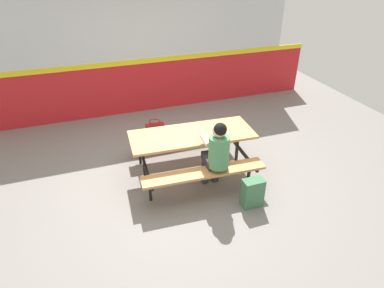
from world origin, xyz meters
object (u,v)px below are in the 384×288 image
Objects in this scene: picnic_table_main at (192,143)px; student_nearer at (217,152)px; backpack_dark at (252,193)px; tote_bag_bright at (155,132)px.

picnic_table_main is 1.63× the size of student_nearer.
backpack_dark is at bearing -62.25° from picnic_table_main.
tote_bag_bright is at bearing 110.83° from backpack_dark.
tote_bag_bright is at bearing 105.48° from student_nearer.
student_nearer is 2.74× the size of backpack_dark.
student_nearer is at bearing -72.30° from picnic_table_main.
backpack_dark is (0.37, -0.47, -0.49)m from student_nearer.
picnic_table_main is 0.61m from student_nearer.
picnic_table_main is 4.47× the size of backpack_dark.
picnic_table_main is at bearing -75.57° from tote_bag_bright.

